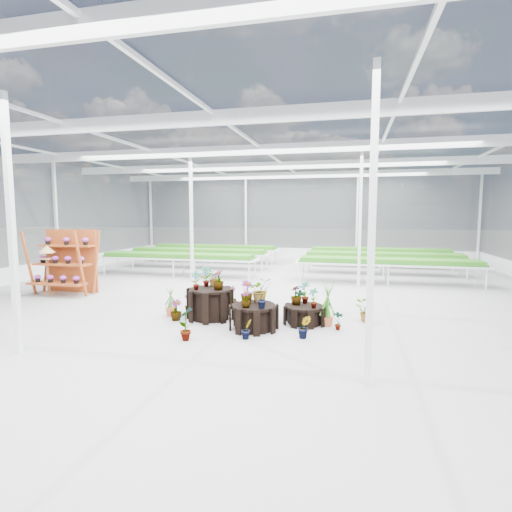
% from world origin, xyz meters
% --- Properties ---
extents(ground_plane, '(24.00, 24.00, 0.00)m').
position_xyz_m(ground_plane, '(0.00, 0.00, 0.00)').
color(ground_plane, gray).
rests_on(ground_plane, ground).
extents(greenhouse_shell, '(18.00, 24.00, 4.50)m').
position_xyz_m(greenhouse_shell, '(0.00, 0.00, 2.25)').
color(greenhouse_shell, white).
rests_on(greenhouse_shell, ground).
extents(steel_frame, '(18.00, 24.00, 4.50)m').
position_xyz_m(steel_frame, '(0.00, 0.00, 2.25)').
color(steel_frame, silver).
rests_on(steel_frame, ground).
extents(nursery_benches, '(16.00, 7.00, 0.84)m').
position_xyz_m(nursery_benches, '(0.00, 7.20, 0.42)').
color(nursery_benches, silver).
rests_on(nursery_benches, ground).
extents(plinth_tall, '(1.21, 1.21, 0.72)m').
position_xyz_m(plinth_tall, '(-0.45, -1.07, 0.36)').
color(plinth_tall, black).
rests_on(plinth_tall, ground).
extents(plinth_mid, '(1.30, 1.30, 0.53)m').
position_xyz_m(plinth_mid, '(0.75, -1.67, 0.27)').
color(plinth_mid, black).
rests_on(plinth_mid, ground).
extents(plinth_low, '(1.20, 1.20, 0.41)m').
position_xyz_m(plinth_low, '(1.75, -0.97, 0.21)').
color(plinth_low, black).
rests_on(plinth_low, ground).
extents(shelf_rack, '(1.89, 1.03, 1.98)m').
position_xyz_m(shelf_rack, '(-5.80, 0.61, 0.99)').
color(shelf_rack, '#913D17').
rests_on(shelf_rack, ground).
extents(bird_table, '(0.43, 0.43, 1.51)m').
position_xyz_m(bird_table, '(-6.31, 0.56, 0.75)').
color(bird_table, tan).
rests_on(bird_table, ground).
extents(nursery_plants, '(5.03, 3.17, 1.22)m').
position_xyz_m(nursery_plants, '(0.65, -1.04, 0.52)').
color(nursery_plants, '#286717').
rests_on(nursery_plants, ground).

